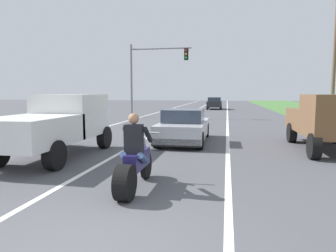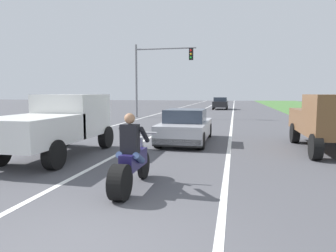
{
  "view_description": "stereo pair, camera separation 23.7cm",
  "coord_description": "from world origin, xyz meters",
  "px_view_note": "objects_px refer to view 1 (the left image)",
  "views": [
    {
      "loc": [
        1.74,
        -3.51,
        2.03
      ],
      "look_at": [
        -0.06,
        5.86,
        1.0
      ],
      "focal_mm": 32.86,
      "sensor_mm": 36.0,
      "label": 1
    },
    {
      "loc": [
        1.97,
        -3.47,
        2.03
      ],
      "look_at": [
        -0.06,
        5.86,
        1.0
      ],
      "focal_mm": 32.86,
      "sensor_mm": 36.0,
      "label": 2
    }
  ],
  "objects_px": {
    "sports_car_silver": "(184,127)",
    "traffic_light_mast_near": "(150,68)",
    "pickup_truck_left_lane_white": "(57,122)",
    "pickup_truck_right_shoulder_brown": "(328,119)",
    "motorcycle_with_rider": "(134,163)",
    "distant_car_far_ahead": "(214,103)"
  },
  "relations": [
    {
      "from": "pickup_truck_left_lane_white",
      "to": "traffic_light_mast_near",
      "type": "relative_size",
      "value": 0.8
    },
    {
      "from": "motorcycle_with_rider",
      "to": "pickup_truck_left_lane_white",
      "type": "distance_m",
      "value": 4.5
    },
    {
      "from": "traffic_light_mast_near",
      "to": "distant_car_far_ahead",
      "type": "height_order",
      "value": "traffic_light_mast_near"
    },
    {
      "from": "motorcycle_with_rider",
      "to": "traffic_light_mast_near",
      "type": "relative_size",
      "value": 0.37
    },
    {
      "from": "motorcycle_with_rider",
      "to": "sports_car_silver",
      "type": "distance_m",
      "value": 6.55
    },
    {
      "from": "sports_car_silver",
      "to": "distant_car_far_ahead",
      "type": "bearing_deg",
      "value": 89.59
    },
    {
      "from": "sports_car_silver",
      "to": "traffic_light_mast_near",
      "type": "relative_size",
      "value": 0.72
    },
    {
      "from": "pickup_truck_right_shoulder_brown",
      "to": "distant_car_far_ahead",
      "type": "xyz_separation_m",
      "value": [
        -5.06,
        27.29,
        -0.33
      ]
    },
    {
      "from": "traffic_light_mast_near",
      "to": "pickup_truck_right_shoulder_brown",
      "type": "bearing_deg",
      "value": -53.18
    },
    {
      "from": "pickup_truck_left_lane_white",
      "to": "motorcycle_with_rider",
      "type": "bearing_deg",
      "value": -39.91
    },
    {
      "from": "pickup_truck_left_lane_white",
      "to": "pickup_truck_right_shoulder_brown",
      "type": "relative_size",
      "value": 1.0
    },
    {
      "from": "motorcycle_with_rider",
      "to": "traffic_light_mast_near",
      "type": "height_order",
      "value": "traffic_light_mast_near"
    },
    {
      "from": "motorcycle_with_rider",
      "to": "distant_car_far_ahead",
      "type": "bearing_deg",
      "value": 89.45
    },
    {
      "from": "sports_car_silver",
      "to": "motorcycle_with_rider",
      "type": "bearing_deg",
      "value": -91.12
    },
    {
      "from": "pickup_truck_right_shoulder_brown",
      "to": "traffic_light_mast_near",
      "type": "distance_m",
      "value": 16.59
    },
    {
      "from": "motorcycle_with_rider",
      "to": "traffic_light_mast_near",
      "type": "bearing_deg",
      "value": 103.2
    },
    {
      "from": "sports_car_silver",
      "to": "pickup_truck_right_shoulder_brown",
      "type": "relative_size",
      "value": 0.9
    },
    {
      "from": "sports_car_silver",
      "to": "pickup_truck_left_lane_white",
      "type": "bearing_deg",
      "value": -134.08
    },
    {
      "from": "pickup_truck_left_lane_white",
      "to": "traffic_light_mast_near",
      "type": "height_order",
      "value": "traffic_light_mast_near"
    },
    {
      "from": "pickup_truck_left_lane_white",
      "to": "distant_car_far_ahead",
      "type": "height_order",
      "value": "pickup_truck_left_lane_white"
    },
    {
      "from": "traffic_light_mast_near",
      "to": "distant_car_far_ahead",
      "type": "distance_m",
      "value": 15.33
    },
    {
      "from": "motorcycle_with_rider",
      "to": "pickup_truck_right_shoulder_brown",
      "type": "distance_m",
      "value": 7.87
    }
  ]
}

